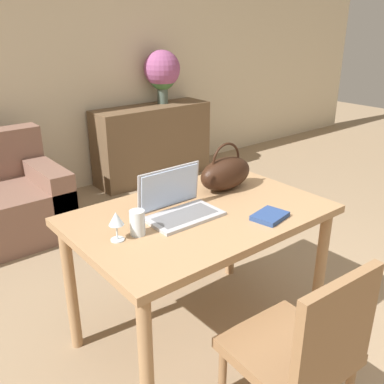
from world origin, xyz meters
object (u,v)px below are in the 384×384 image
at_px(laptop, 177,203).
at_px(drinking_glass, 137,223).
at_px(handbag, 226,173).
at_px(chair, 304,349).
at_px(wine_glass, 116,220).
at_px(flower_vase, 162,72).

distance_m(laptop, drinking_glass, 0.28).
bearing_deg(handbag, drinking_glass, -167.07).
bearing_deg(laptop, drinking_glass, -167.42).
relative_size(chair, wine_glass, 6.38).
bearing_deg(drinking_glass, wine_glass, 174.64).
bearing_deg(flower_vase, chair, -116.55).
relative_size(drinking_glass, handbag, 0.34).
relative_size(laptop, wine_glass, 2.70).
bearing_deg(flower_vase, drinking_glass, -127.54).
distance_m(chair, laptop, 0.87).
bearing_deg(flower_vase, laptop, -123.93).
bearing_deg(flower_vase, wine_glass, -129.12).
height_order(laptop, flower_vase, flower_vase).
distance_m(chair, handbag, 1.06).
xyz_separation_m(laptop, drinking_glass, (-0.27, -0.06, -0.00)).
xyz_separation_m(wine_glass, flower_vase, (1.94, 2.38, 0.28)).
xyz_separation_m(chair, wine_glass, (-0.37, 0.75, 0.39)).
xyz_separation_m(chair, flower_vase, (1.56, 3.13, 0.67)).
distance_m(wine_glass, flower_vase, 3.08).
relative_size(wine_glass, handbag, 0.40).
bearing_deg(wine_glass, flower_vase, 50.88).
xyz_separation_m(handbag, flower_vase, (1.15, 2.23, 0.28)).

